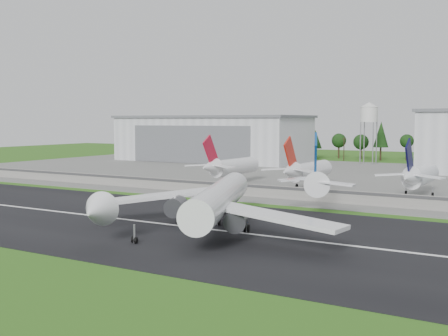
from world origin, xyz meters
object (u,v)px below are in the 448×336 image
Objects in this scene: parked_jet_red_b at (306,170)px; parked_jet_navy at (418,176)px; parked_jet_red_a at (230,166)px; main_airliner at (217,205)px.

parked_jet_navy is at bearing 0.01° from parked_jet_red_b.
parked_jet_red_a is 1.00× the size of parked_jet_red_b.
main_airliner is 1.83× the size of parked_jet_red_b.
parked_jet_red_a is 58.84m from parked_jet_navy.
parked_jet_red_a is (-36.10, 66.93, 1.07)m from main_airliner.
parked_jet_red_a is 26.36m from parked_jet_red_b.
parked_jet_red_a reaches higher than parked_jet_navy.
main_airliner is 76.05m from parked_jet_red_a.
main_airliner reaches higher than parked_jet_red_b.
main_airliner is at bearing -108.77° from parked_jet_navy.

